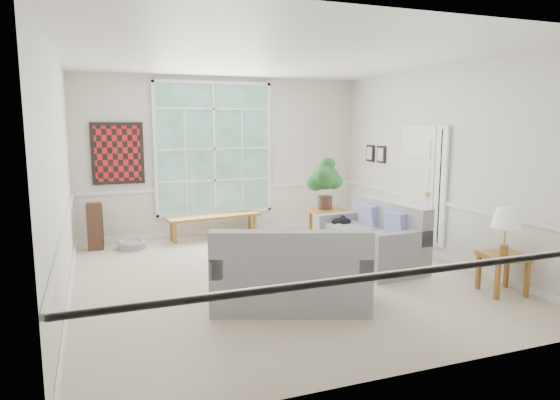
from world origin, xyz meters
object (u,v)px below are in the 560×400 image
at_px(loveseat_front, 290,265).
at_px(coffee_table, 262,254).
at_px(loveseat_right, 369,234).
at_px(end_table, 328,226).
at_px(side_table, 502,273).

height_order(loveseat_front, coffee_table, loveseat_front).
xyz_separation_m(loveseat_front, coffee_table, (0.20, 1.64, -0.30)).
height_order(loveseat_right, coffee_table, loveseat_right).
bearing_deg(end_table, loveseat_right, -90.23).
xyz_separation_m(coffee_table, end_table, (1.55, 0.95, 0.13)).
bearing_deg(loveseat_right, coffee_table, 158.76).
bearing_deg(end_table, loveseat_front, -124.03).
distance_m(loveseat_front, side_table, 2.73).
xyz_separation_m(loveseat_right, end_table, (0.01, 1.43, -0.17)).
height_order(loveseat_right, end_table, loveseat_right).
height_order(loveseat_front, side_table, loveseat_front).
xyz_separation_m(loveseat_right, side_table, (0.92, -1.72, -0.22)).
bearing_deg(loveseat_right, end_table, 85.82).
distance_m(loveseat_front, end_table, 3.13).
bearing_deg(loveseat_front, side_table, 8.99).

